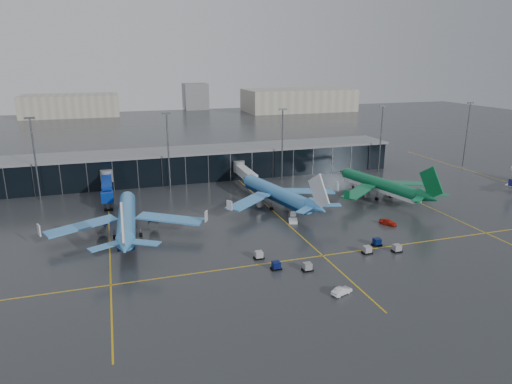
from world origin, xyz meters
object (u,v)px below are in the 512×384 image
object	(u,v)px
airliner_aer_lingus	(380,177)
service_van_white	(342,291)
baggage_carts	(332,255)
service_van_red	(388,222)
airliner_klm_near	(276,185)
mobile_airstair	(293,220)
airliner_arkefly	(126,208)

from	to	relation	value
airliner_aer_lingus	service_van_white	distance (m)	66.28
baggage_carts	service_van_red	xyz separation A→B (m)	(23.45, 14.33, 0.02)
airliner_klm_near	mobile_airstair	size ratio (longest dim) A/B	11.67
airliner_aer_lingus	mobile_airstair	size ratio (longest dim) A/B	11.39
airliner_aer_lingus	service_van_white	xyz separation A→B (m)	(-40.74, -51.96, -5.84)
mobile_airstair	service_van_red	distance (m)	24.87
airliner_arkefly	baggage_carts	distance (m)	50.85
airliner_arkefly	mobile_airstair	distance (m)	43.08
airliner_klm_near	baggage_carts	world-z (taller)	airliner_klm_near
airliner_aer_lingus	airliner_klm_near	bearing A→B (deg)	167.22
baggage_carts	mobile_airstair	world-z (taller)	mobile_airstair
airliner_arkefly	baggage_carts	xyz separation A→B (m)	(42.02, -27.97, -6.13)
service_van_red	service_van_white	size ratio (longest dim) A/B	1.06
baggage_carts	airliner_klm_near	bearing A→B (deg)	88.85
airliner_klm_near	service_van_red	world-z (taller)	airliner_klm_near
airliner_klm_near	mobile_airstair	bearing A→B (deg)	-104.13
airliner_aer_lingus	service_van_white	world-z (taller)	airliner_aer_lingus
mobile_airstair	service_van_red	xyz separation A→B (m)	(23.04, -9.35, 0.01)
service_van_red	baggage_carts	bearing A→B (deg)	179.60
airliner_klm_near	airliner_aer_lingus	bearing A→B (deg)	-14.15
airliner_arkefly	baggage_carts	size ratio (longest dim) A/B	1.36
mobile_airstair	service_van_red	size ratio (longest dim) A/B	0.82
baggage_carts	mobile_airstair	xyz separation A→B (m)	(0.40, 23.69, 0.01)
service_van_red	service_van_white	world-z (taller)	service_van_red
baggage_carts	service_van_red	bearing A→B (deg)	31.44
baggage_carts	service_van_white	world-z (taller)	baggage_carts
mobile_airstair	service_van_white	bearing A→B (deg)	-79.73
airliner_arkefly	airliner_klm_near	distance (m)	43.88
airliner_arkefly	service_van_red	xyz separation A→B (m)	(65.47, -13.64, -6.11)
baggage_carts	mobile_airstair	bearing A→B (deg)	89.02
airliner_aer_lingus	service_van_white	size ratio (longest dim) A/B	9.87
baggage_carts	mobile_airstair	distance (m)	23.69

